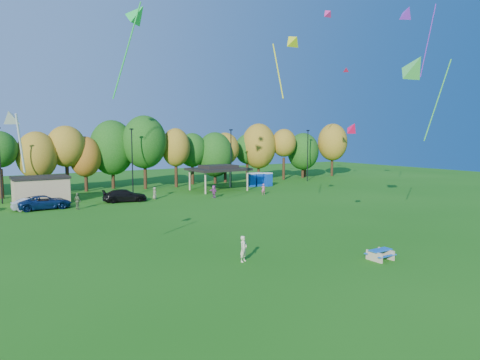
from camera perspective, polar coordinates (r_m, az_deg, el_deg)
ground at (r=26.04m, az=10.97°, el=-12.33°), size 160.00×160.00×0.00m
tree_line at (r=65.43m, az=-18.25°, el=3.72°), size 93.57×10.55×11.15m
lamp_posts at (r=61.03m, az=-14.18°, el=2.75°), size 64.50×0.25×9.09m
utility_building at (r=56.70m, az=-25.03°, el=-1.17°), size 6.30×4.30×3.25m
pavilion at (r=63.27m, az=-2.90°, el=1.51°), size 8.20×6.20×3.77m
porta_potties at (r=68.65m, az=2.56°, el=0.08°), size 3.75×2.04×2.18m
picnic_table at (r=29.84m, az=18.20°, el=-9.33°), size 1.61×1.33×0.70m
kite_flyer at (r=27.89m, az=0.47°, el=-9.16°), size 0.73×0.64×1.69m
car_b at (r=52.06m, az=-26.06°, el=-2.90°), size 4.03×1.56×1.31m
car_c at (r=52.01m, az=-24.60°, el=-2.71°), size 5.57×2.62×1.54m
car_d at (r=54.42m, az=-15.11°, el=-2.02°), size 5.61×3.15×1.53m
far_person_0 at (r=55.97m, az=-3.51°, el=-1.53°), size 0.57×1.58×1.67m
far_person_1 at (r=50.34m, az=-20.85°, el=-2.67°), size 0.86×1.16×1.83m
far_person_2 at (r=55.76m, az=-11.33°, el=-1.73°), size 0.52×0.77×1.56m
far_person_5 at (r=58.89m, az=3.12°, el=-1.23°), size 0.64×0.52×1.53m
kite_0 at (r=41.19m, az=22.26°, el=13.85°), size 2.68×4.96×7.95m
kite_2 at (r=35.10m, az=-13.52°, el=20.70°), size 3.59×3.82×7.51m
kite_4 at (r=63.77m, az=13.96°, el=14.18°), size 1.55×1.51×1.24m
kite_5 at (r=34.73m, az=14.76°, el=6.78°), size 1.13×1.40×1.25m
kite_6 at (r=56.45m, az=21.40°, el=20.07°), size 3.03×4.75×8.48m
kite_7 at (r=36.29m, az=6.80°, el=17.93°), size 1.41×3.28×5.45m
kite_12 at (r=53.96m, az=11.51°, el=21.01°), size 1.34×1.66×1.51m
kite_15 at (r=23.88m, az=-28.24°, el=7.37°), size 1.18×2.07×3.35m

